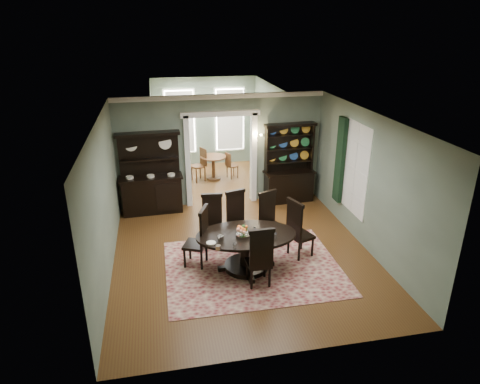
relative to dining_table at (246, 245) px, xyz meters
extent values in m
cube|color=brown|center=(0.05, 0.51, -0.56)|extent=(5.50, 6.00, 0.01)
cube|color=white|center=(0.05, 0.51, 2.45)|extent=(5.50, 6.00, 0.01)
cube|color=gray|center=(-2.70, 0.51, 0.95)|extent=(0.01, 6.00, 3.00)
cube|color=gray|center=(2.80, 0.51, 0.95)|extent=(0.01, 6.00, 3.00)
cube|color=gray|center=(0.05, -2.49, 0.95)|extent=(5.50, 0.01, 3.00)
cube|color=gray|center=(-1.78, 3.51, 0.95)|extent=(1.85, 0.01, 3.00)
cube|color=gray|center=(1.87, 3.51, 0.95)|extent=(1.85, 0.01, 3.00)
cube|color=gray|center=(0.05, 3.51, 2.20)|extent=(1.80, 0.01, 0.50)
cube|color=white|center=(0.05, 3.46, 2.39)|extent=(5.50, 0.10, 0.12)
cube|color=brown|center=(0.05, 5.26, -0.56)|extent=(3.50, 3.50, 0.01)
cube|color=white|center=(0.05, 5.26, 2.45)|extent=(3.50, 3.50, 0.01)
cube|color=gray|center=(-1.70, 5.26, 0.95)|extent=(0.01, 3.50, 3.00)
cube|color=gray|center=(1.80, 5.26, 0.95)|extent=(0.01, 3.50, 3.00)
cube|color=gray|center=(0.05, 7.01, 0.95)|extent=(3.50, 0.01, 3.00)
cube|color=white|center=(-0.80, 6.96, 1.00)|extent=(1.05, 0.06, 2.20)
cube|color=white|center=(0.90, 6.96, 1.00)|extent=(1.05, 0.06, 2.20)
cube|color=white|center=(-0.85, 3.51, 0.70)|extent=(0.14, 0.25, 2.50)
cube|color=white|center=(0.95, 3.51, 0.70)|extent=(0.14, 0.25, 2.50)
cube|color=white|center=(0.05, 3.51, 1.95)|extent=(2.08, 0.25, 0.14)
cube|color=white|center=(2.79, 1.11, 1.05)|extent=(0.02, 1.10, 2.00)
cube|color=white|center=(2.77, 1.11, 1.05)|extent=(0.01, 1.22, 2.12)
cube|color=black|center=(2.70, 1.79, 1.05)|extent=(0.10, 0.35, 2.10)
cube|color=#BA7A31|center=(1.00, 3.43, 1.30)|extent=(0.08, 0.05, 0.18)
sphere|color=#FFD88C|center=(0.90, 3.28, 1.38)|extent=(0.07, 0.07, 0.07)
sphere|color=#FFD88C|center=(1.10, 3.28, 1.38)|extent=(0.07, 0.07, 0.07)
cube|color=maroon|center=(0.14, -0.01, -0.55)|extent=(3.56, 2.82, 0.01)
ellipsoid|color=black|center=(0.00, 0.00, 0.22)|extent=(2.08, 1.37, 0.05)
cylinder|color=black|center=(0.00, 0.00, 0.18)|extent=(1.96, 1.96, 0.03)
cylinder|color=black|center=(0.00, 0.00, -0.15)|extent=(0.25, 0.25, 0.70)
cylinder|color=black|center=(0.00, 0.00, -0.50)|extent=(0.89, 0.89, 0.11)
cylinder|color=silver|center=(-0.09, -0.09, 0.27)|extent=(0.28, 0.28, 0.05)
cube|color=black|center=(-0.54, 1.00, -0.12)|extent=(0.48, 0.46, 0.06)
cube|color=black|center=(-0.52, 1.18, 0.26)|extent=(0.44, 0.09, 0.74)
cube|color=black|center=(-0.52, 1.18, 0.64)|extent=(0.48, 0.11, 0.08)
cylinder|color=black|center=(-0.73, 0.84, -0.34)|extent=(0.05, 0.05, 0.44)
cylinder|color=black|center=(-0.39, 0.81, -0.34)|extent=(0.05, 0.05, 0.44)
cylinder|color=black|center=(-0.70, 1.18, -0.34)|extent=(0.05, 0.05, 0.44)
cylinder|color=black|center=(-0.36, 1.15, -0.34)|extent=(0.05, 0.05, 0.44)
cube|color=black|center=(0.07, 1.08, -0.12)|extent=(0.53, 0.52, 0.06)
cube|color=black|center=(0.02, 1.26, 0.26)|extent=(0.43, 0.16, 0.74)
cube|color=black|center=(0.02, 1.26, 0.64)|extent=(0.48, 0.19, 0.08)
cylinder|color=black|center=(-0.05, 0.87, -0.34)|extent=(0.05, 0.05, 0.44)
cylinder|color=black|center=(0.28, 0.96, -0.34)|extent=(0.05, 0.05, 0.44)
cylinder|color=black|center=(-0.14, 1.20, -0.34)|extent=(0.05, 0.05, 0.44)
cylinder|color=black|center=(0.19, 1.29, -0.34)|extent=(0.05, 0.05, 0.44)
cube|color=black|center=(0.78, 0.91, -0.12)|extent=(0.56, 0.55, 0.06)
cube|color=black|center=(0.71, 1.08, 0.26)|extent=(0.42, 0.21, 0.74)
cube|color=black|center=(0.71, 1.08, 0.64)|extent=(0.46, 0.24, 0.08)
cylinder|color=black|center=(0.69, 0.68, -0.34)|extent=(0.05, 0.05, 0.44)
cylinder|color=black|center=(1.01, 0.82, -0.34)|extent=(0.05, 0.05, 0.44)
cylinder|color=black|center=(0.56, 1.00, -0.34)|extent=(0.05, 0.05, 0.44)
cylinder|color=black|center=(0.88, 1.13, -0.34)|extent=(0.05, 0.05, 0.44)
cube|color=black|center=(-1.00, 0.36, -0.09)|extent=(0.59, 0.60, 0.06)
cube|color=black|center=(-0.81, 0.28, 0.31)|extent=(0.23, 0.44, 0.78)
cube|color=black|center=(-0.81, 0.28, 0.71)|extent=(0.26, 0.49, 0.08)
cylinder|color=black|center=(-1.09, 0.60, -0.32)|extent=(0.05, 0.05, 0.46)
cylinder|color=black|center=(-1.23, 0.27, -0.32)|extent=(0.05, 0.05, 0.46)
cylinder|color=black|center=(-0.76, 0.46, -0.32)|extent=(0.05, 0.05, 0.46)
cylinder|color=black|center=(-0.90, 0.13, -0.32)|extent=(0.05, 0.05, 0.46)
cube|color=black|center=(1.26, 0.30, -0.09)|extent=(0.58, 0.60, 0.06)
cube|color=black|center=(1.07, 0.23, 0.32)|extent=(0.21, 0.46, 0.79)
cube|color=black|center=(1.07, 0.23, 0.73)|extent=(0.25, 0.50, 0.08)
cylinder|color=black|center=(1.50, 0.19, -0.32)|extent=(0.05, 0.05, 0.47)
cylinder|color=black|center=(1.37, 0.54, -0.32)|extent=(0.05, 0.05, 0.47)
cylinder|color=black|center=(1.15, 0.06, -0.32)|extent=(0.05, 0.05, 0.47)
cylinder|color=black|center=(1.03, 0.41, -0.32)|extent=(0.05, 0.05, 0.47)
cube|color=black|center=(0.12, -0.56, -0.10)|extent=(0.46, 0.44, 0.06)
cube|color=black|center=(0.12, -0.76, 0.29)|extent=(0.45, 0.06, 0.76)
cube|color=black|center=(0.12, -0.76, 0.68)|extent=(0.49, 0.08, 0.08)
cylinder|color=black|center=(0.29, -0.39, -0.33)|extent=(0.05, 0.05, 0.45)
cylinder|color=black|center=(-0.06, -0.39, -0.33)|extent=(0.05, 0.05, 0.45)
cylinder|color=black|center=(0.30, -0.74, -0.33)|extent=(0.05, 0.05, 0.45)
cylinder|color=black|center=(-0.05, -0.74, -0.33)|extent=(0.05, 0.05, 0.45)
cube|color=black|center=(-1.84, 3.22, -0.08)|extent=(1.54, 0.58, 0.95)
cube|color=black|center=(-1.84, 3.22, 0.42)|extent=(1.64, 0.63, 0.05)
cube|color=black|center=(-1.84, 3.43, 0.99)|extent=(1.53, 0.13, 1.12)
cube|color=black|center=(-1.84, 3.34, 0.88)|extent=(1.49, 0.32, 0.04)
cube|color=black|center=(-1.84, 3.32, 1.54)|extent=(1.63, 0.39, 0.08)
cube|color=black|center=(1.90, 3.23, -0.13)|extent=(1.34, 0.53, 0.84)
cube|color=black|center=(1.90, 3.23, 0.30)|extent=(1.43, 0.59, 0.04)
cube|color=black|center=(1.90, 3.42, 0.95)|extent=(1.32, 0.12, 1.28)
cube|color=black|center=(1.26, 3.32, 0.95)|extent=(0.06, 0.25, 1.31)
cube|color=black|center=(2.54, 3.32, 0.95)|extent=(0.06, 0.25, 1.31)
cube|color=black|center=(1.90, 3.30, 1.60)|extent=(1.42, 0.37, 0.08)
cube|color=black|center=(1.90, 3.32, 0.57)|extent=(1.32, 0.31, 0.03)
cube|color=black|center=(1.90, 3.32, 0.95)|extent=(1.32, 0.31, 0.03)
cube|color=black|center=(1.90, 3.32, 1.32)|extent=(1.32, 0.31, 0.03)
cylinder|color=brown|center=(0.08, 5.39, 0.18)|extent=(0.82, 0.82, 0.04)
cylinder|color=brown|center=(0.08, 5.39, -0.18)|extent=(0.10, 0.10, 0.72)
cylinder|color=brown|center=(0.08, 5.39, -0.52)|extent=(0.45, 0.45, 0.06)
cylinder|color=brown|center=(-0.41, 5.31, -0.06)|extent=(0.44, 0.44, 0.04)
cube|color=brown|center=(-0.23, 5.38, 0.21)|extent=(0.18, 0.38, 0.55)
cylinder|color=brown|center=(-0.61, 5.39, -0.31)|extent=(0.04, 0.04, 0.49)
cylinder|color=brown|center=(-0.49, 5.11, -0.31)|extent=(0.04, 0.04, 0.49)
cylinder|color=brown|center=(-0.33, 5.51, -0.31)|extent=(0.04, 0.04, 0.49)
cylinder|color=brown|center=(-0.21, 5.23, -0.31)|extent=(0.04, 0.04, 0.49)
cylinder|color=brown|center=(0.70, 5.40, -0.15)|extent=(0.36, 0.36, 0.04)
cube|color=brown|center=(0.55, 5.34, 0.07)|extent=(0.15, 0.31, 0.45)
cylinder|color=brown|center=(0.86, 5.33, -0.35)|extent=(0.03, 0.03, 0.40)
cylinder|color=brown|center=(0.77, 5.56, -0.35)|extent=(0.03, 0.03, 0.40)
cylinder|color=brown|center=(0.63, 5.24, -0.35)|extent=(0.03, 0.03, 0.40)
cylinder|color=brown|center=(0.54, 5.47, -0.35)|extent=(0.03, 0.03, 0.40)
camera|label=1|loc=(-1.61, -7.40, 4.22)|focal=32.00mm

